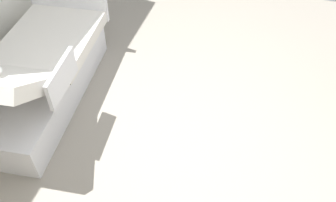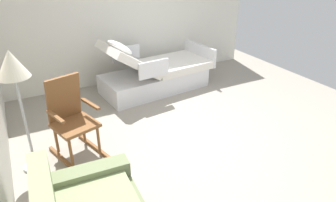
# 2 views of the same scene
# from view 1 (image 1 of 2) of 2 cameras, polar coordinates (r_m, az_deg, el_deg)

# --- Properties ---
(ground_plane) EXTENTS (6.26, 6.26, 0.00)m
(ground_plane) POSITION_cam_1_polar(r_m,az_deg,el_deg) (3.50, 4.92, -6.08)
(ground_plane) COLOR gray
(hospital_bed) EXTENTS (1.16, 2.14, 1.12)m
(hospital_bed) POSITION_cam_1_polar(r_m,az_deg,el_deg) (3.92, -20.61, 3.93)
(hospital_bed) COLOR silver
(hospital_bed) RESTS_ON ground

